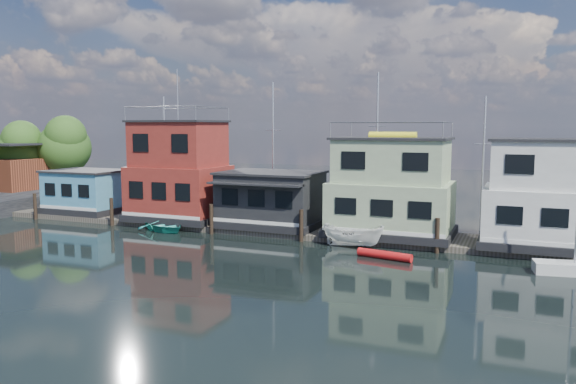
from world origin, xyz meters
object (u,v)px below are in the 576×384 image
at_px(houseboat_red, 179,173).
at_px(houseboat_green, 391,189).
at_px(houseboat_blue, 86,191).
at_px(houseboat_dark, 271,199).
at_px(dinghy_teal, 165,225).
at_px(motorboat, 353,235).
at_px(day_sailer, 574,267).
at_px(red_kayak, 384,255).
at_px(houseboat_white, 553,196).

bearing_deg(houseboat_red, houseboat_green, 0.00).
relative_size(houseboat_blue, houseboat_dark, 0.86).
xyz_separation_m(houseboat_blue, dinghy_teal, (10.17, -3.13, -1.77)).
xyz_separation_m(dinghy_teal, motorboat, (14.57, -0.04, 0.37)).
xyz_separation_m(day_sailer, red_kayak, (-10.07, -0.44, -0.14)).
bearing_deg(houseboat_blue, motorboat, -7.31).
height_order(houseboat_white, day_sailer, houseboat_white).
height_order(houseboat_white, red_kayak, houseboat_white).
distance_m(houseboat_blue, houseboat_dark, 17.50).
distance_m(houseboat_dark, houseboat_green, 9.07).
height_order(houseboat_white, motorboat, houseboat_white).
bearing_deg(houseboat_green, houseboat_dark, -179.88).
xyz_separation_m(houseboat_white, day_sailer, (0.93, -5.17, -3.15)).
distance_m(houseboat_white, dinghy_teal, 26.70).
bearing_deg(red_kayak, houseboat_green, 110.56).
bearing_deg(houseboat_red, dinghy_teal, -77.91).
xyz_separation_m(dinghy_teal, red_kayak, (17.19, -2.47, -0.18)).
distance_m(houseboat_dark, day_sailer, 20.69).
distance_m(houseboat_red, dinghy_teal, 4.88).
bearing_deg(day_sailer, houseboat_white, 90.90).
bearing_deg(houseboat_blue, houseboat_green, 0.00).
bearing_deg(houseboat_green, dinghy_teal, -169.13).
bearing_deg(houseboat_dark, houseboat_white, 0.06).
relative_size(houseboat_red, houseboat_white, 1.41).
bearing_deg(houseboat_white, houseboat_blue, -180.00).
height_order(houseboat_blue, houseboat_red, houseboat_red).
relative_size(houseboat_blue, houseboat_white, 0.76).
xyz_separation_m(houseboat_blue, houseboat_dark, (17.50, -0.02, 0.21)).
height_order(houseboat_blue, houseboat_green, houseboat_green).
xyz_separation_m(houseboat_blue, houseboat_red, (9.50, 0.00, 1.90)).
height_order(houseboat_blue, houseboat_dark, houseboat_dark).
height_order(houseboat_dark, dinghy_teal, houseboat_dark).
bearing_deg(motorboat, dinghy_teal, 93.08).
bearing_deg(houseboat_blue, houseboat_red, 0.00).
bearing_deg(dinghy_teal, houseboat_blue, 96.82).
distance_m(dinghy_teal, day_sailer, 27.34).
relative_size(houseboat_dark, motorboat, 1.79).
height_order(houseboat_red, houseboat_green, houseboat_red).
xyz_separation_m(dinghy_teal, day_sailer, (27.26, -2.03, -0.04)).
xyz_separation_m(houseboat_dark, motorboat, (7.25, -3.16, -1.62)).
bearing_deg(houseboat_blue, red_kayak, -11.58).
xyz_separation_m(houseboat_green, day_sailer, (10.93, -5.17, -3.16)).
bearing_deg(houseboat_green, red_kayak, -81.27).
bearing_deg(motorboat, houseboat_green, -25.69).
bearing_deg(day_sailer, red_kayak, 173.15).
distance_m(dinghy_teal, motorboat, 14.58).
height_order(houseboat_white, dinghy_teal, houseboat_white).
xyz_separation_m(houseboat_green, motorboat, (-1.75, -3.17, -2.75)).
relative_size(houseboat_blue, day_sailer, 1.01).
height_order(houseboat_red, houseboat_dark, houseboat_red).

